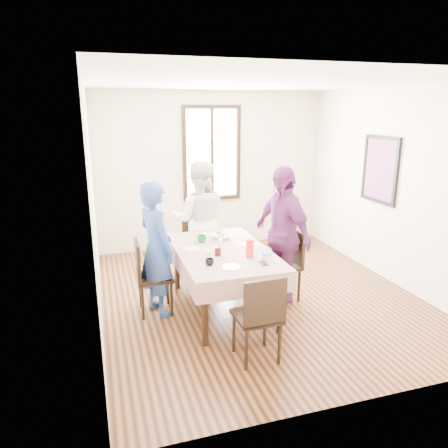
{
  "coord_description": "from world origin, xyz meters",
  "views": [
    {
      "loc": [
        -1.96,
        -4.83,
        2.41
      ],
      "look_at": [
        -0.56,
        -0.29,
        1.1
      ],
      "focal_mm": 33.86,
      "sensor_mm": 36.0,
      "label": 1
    }
  ],
  "objects_px": {
    "chair_left": "(155,277)",
    "person_far": "(200,220)",
    "dining_table": "(223,280)",
    "chair_near": "(257,316)",
    "person_left": "(155,249)",
    "chair_right": "(282,265)",
    "person_right": "(281,235)",
    "chair_far": "(200,246)"
  },
  "relations": [
    {
      "from": "chair_right",
      "to": "person_right",
      "type": "xyz_separation_m",
      "value": [
        -0.02,
        0.0,
        0.41
      ]
    },
    {
      "from": "person_left",
      "to": "chair_near",
      "type": "bearing_deg",
      "value": -169.07
    },
    {
      "from": "dining_table",
      "to": "chair_near",
      "type": "bearing_deg",
      "value": -90.0
    },
    {
      "from": "chair_left",
      "to": "person_far",
      "type": "relative_size",
      "value": 0.54
    },
    {
      "from": "dining_table",
      "to": "person_right",
      "type": "xyz_separation_m",
      "value": [
        0.78,
        0.05,
        0.49
      ]
    },
    {
      "from": "chair_near",
      "to": "person_far",
      "type": "height_order",
      "value": "person_far"
    },
    {
      "from": "chair_right",
      "to": "chair_near",
      "type": "distance_m",
      "value": 1.43
    },
    {
      "from": "chair_far",
      "to": "dining_table",
      "type": "bearing_deg",
      "value": 83.04
    },
    {
      "from": "person_right",
      "to": "chair_far",
      "type": "bearing_deg",
      "value": -156.97
    },
    {
      "from": "dining_table",
      "to": "person_left",
      "type": "xyz_separation_m",
      "value": [
        -0.78,
        0.15,
        0.43
      ]
    },
    {
      "from": "dining_table",
      "to": "person_far",
      "type": "bearing_deg",
      "value": 90.0
    },
    {
      "from": "person_left",
      "to": "chair_far",
      "type": "bearing_deg",
      "value": -59.33
    },
    {
      "from": "chair_left",
      "to": "person_left",
      "type": "height_order",
      "value": "person_left"
    },
    {
      "from": "dining_table",
      "to": "chair_far",
      "type": "distance_m",
      "value": 1.13
    },
    {
      "from": "person_far",
      "to": "dining_table",
      "type": "bearing_deg",
      "value": 105.79
    },
    {
      "from": "dining_table",
      "to": "person_left",
      "type": "bearing_deg",
      "value": 168.9
    },
    {
      "from": "dining_table",
      "to": "person_far",
      "type": "xyz_separation_m",
      "value": [
        0.0,
        1.11,
        0.48
      ]
    },
    {
      "from": "chair_far",
      "to": "person_left",
      "type": "height_order",
      "value": "person_left"
    },
    {
      "from": "chair_left",
      "to": "chair_right",
      "type": "distance_m",
      "value": 1.61
    },
    {
      "from": "chair_near",
      "to": "person_far",
      "type": "relative_size",
      "value": 0.54
    },
    {
      "from": "chair_far",
      "to": "person_right",
      "type": "xyz_separation_m",
      "value": [
        0.78,
        -1.08,
        0.41
      ]
    },
    {
      "from": "dining_table",
      "to": "chair_left",
      "type": "distance_m",
      "value": 0.82
    },
    {
      "from": "chair_far",
      "to": "chair_near",
      "type": "height_order",
      "value": "same"
    },
    {
      "from": "chair_far",
      "to": "chair_near",
      "type": "bearing_deg",
      "value": 83.04
    },
    {
      "from": "person_left",
      "to": "person_far",
      "type": "xyz_separation_m",
      "value": [
        0.78,
        0.95,
        0.04
      ]
    },
    {
      "from": "chair_left",
      "to": "person_left",
      "type": "relative_size",
      "value": 0.56
    },
    {
      "from": "chair_left",
      "to": "person_left",
      "type": "xyz_separation_m",
      "value": [
        0.02,
        0.0,
        0.35
      ]
    },
    {
      "from": "chair_near",
      "to": "person_far",
      "type": "xyz_separation_m",
      "value": [
        0.0,
        2.23,
        0.4
      ]
    },
    {
      "from": "dining_table",
      "to": "person_right",
      "type": "bearing_deg",
      "value": 3.74
    },
    {
      "from": "chair_left",
      "to": "person_far",
      "type": "height_order",
      "value": "person_far"
    },
    {
      "from": "person_left",
      "to": "person_far",
      "type": "bearing_deg",
      "value": -59.93
    },
    {
      "from": "chair_right",
      "to": "person_left",
      "type": "relative_size",
      "value": 0.56
    },
    {
      "from": "chair_near",
      "to": "person_right",
      "type": "bearing_deg",
      "value": 54.59
    },
    {
      "from": "chair_near",
      "to": "chair_right",
      "type": "bearing_deg",
      "value": 53.87
    },
    {
      "from": "chair_far",
      "to": "chair_near",
      "type": "xyz_separation_m",
      "value": [
        0.0,
        -2.26,
        0.0
      ]
    },
    {
      "from": "chair_far",
      "to": "person_far",
      "type": "height_order",
      "value": "person_far"
    },
    {
      "from": "chair_right",
      "to": "chair_near",
      "type": "bearing_deg",
      "value": 142.57
    },
    {
      "from": "person_right",
      "to": "chair_near",
      "type": "bearing_deg",
      "value": -46.63
    },
    {
      "from": "chair_far",
      "to": "chair_near",
      "type": "distance_m",
      "value": 2.26
    },
    {
      "from": "chair_far",
      "to": "person_right",
      "type": "bearing_deg",
      "value": 119.09
    },
    {
      "from": "person_right",
      "to": "person_far",
      "type": "bearing_deg",
      "value": -156.44
    },
    {
      "from": "person_far",
      "to": "person_right",
      "type": "relative_size",
      "value": 0.98
    }
  ]
}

